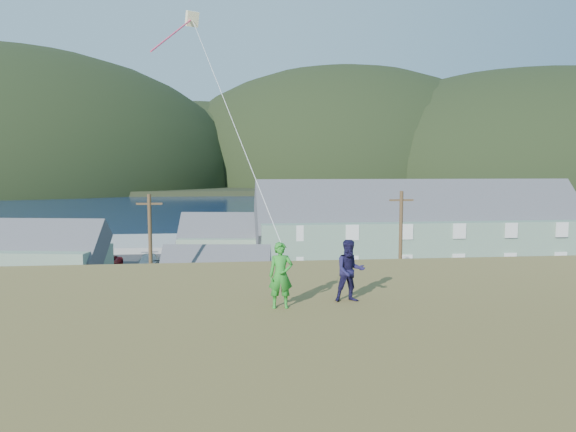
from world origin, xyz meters
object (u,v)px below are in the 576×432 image
object	(u,v)px
lodge	(420,231)
kite_flyer_navy	(350,271)
wharf	(188,243)
shed_white	(216,285)
shed_palegreen_near	(47,256)
kite_flyer_green	(281,275)
shed_palegreen_far	(228,242)

from	to	relation	value
lodge	kite_flyer_navy	xyz separation A→B (m)	(-15.65, -36.66, 3.56)
wharf	lodge	size ratio (longest dim) A/B	0.79
shed_white	wharf	bearing A→B (deg)	104.33
shed_palegreen_near	kite_flyer_green	size ratio (longest dim) A/B	6.82
lodge	kite_flyer_navy	distance (m)	40.02
shed_palegreen_near	kite_flyer_navy	size ratio (longest dim) A/B	6.91
wharf	shed_white	world-z (taller)	shed_white
shed_palegreen_far	kite_flyer_green	size ratio (longest dim) A/B	6.97
shed_palegreen_far	kite_flyer_navy	xyz separation A→B (m)	(3.48, -43.04, 5.29)
shed_palegreen_near	kite_flyer_navy	world-z (taller)	kite_flyer_navy
shed_palegreen_near	kite_flyer_green	distance (m)	39.96
wharf	shed_palegreen_far	bearing A→B (deg)	-69.74
wharf	shed_white	bearing A→B (deg)	-81.91
lodge	shed_white	bearing A→B (deg)	-147.01
kite_flyer_navy	shed_palegreen_near	bearing A→B (deg)	117.04
lodge	kite_flyer_navy	bearing A→B (deg)	-113.64
kite_flyer_green	wharf	bearing A→B (deg)	98.81
kite_flyer_navy	shed_white	bearing A→B (deg)	97.96
shed_palegreen_far	kite_flyer_green	bearing A→B (deg)	-80.38
lodge	wharf	bearing A→B (deg)	138.19
shed_palegreen_near	kite_flyer_navy	bearing A→B (deg)	-51.18
wharf	shed_palegreen_far	world-z (taller)	shed_palegreen_far
shed_palegreen_far	wharf	bearing A→B (deg)	117.67
shed_white	shed_palegreen_far	xyz separation A→B (m)	(0.72, 19.53, 0.32)
lodge	kite_flyer_navy	size ratio (longest dim) A/B	20.73
shed_palegreen_near	shed_palegreen_far	bearing A→B (deg)	36.16
shed_palegreen_near	shed_white	bearing A→B (deg)	-27.17
lodge	kite_flyer_green	bearing A→B (deg)	-115.74
kite_flyer_green	kite_flyer_navy	world-z (taller)	kite_flyer_green
shed_palegreen_far	kite_flyer_navy	distance (m)	43.51
wharf	lodge	distance (m)	33.26
shed_palegreen_near	kite_flyer_navy	xyz separation A→B (m)	(19.56, -35.01, 5.24)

